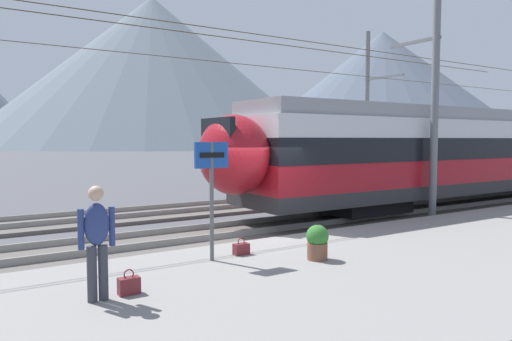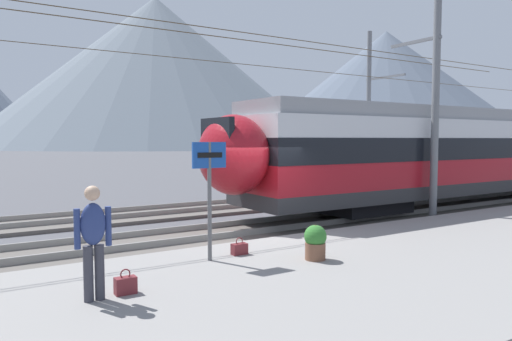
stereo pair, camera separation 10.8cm
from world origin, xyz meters
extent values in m
plane|color=#4C4C51|center=(0.00, 0.00, 0.00)|extent=(400.00, 400.00, 0.00)
cube|color=gray|center=(0.00, -4.19, 0.18)|extent=(120.00, 6.36, 0.35)
cube|color=#5B5651|center=(0.00, 1.16, 0.06)|extent=(120.00, 3.00, 0.12)
cube|color=gray|center=(0.00, 0.44, 0.20)|extent=(120.00, 0.07, 0.16)
cube|color=gray|center=(0.00, 1.88, 0.20)|extent=(120.00, 0.07, 0.16)
cube|color=#5B5651|center=(0.00, 5.72, 0.06)|extent=(120.00, 3.00, 0.12)
cube|color=gray|center=(0.00, 5.00, 0.20)|extent=(120.00, 0.07, 0.16)
cube|color=gray|center=(0.00, 6.43, 0.20)|extent=(120.00, 0.07, 0.16)
cube|color=#2D2D30|center=(11.85, 1.16, 0.92)|extent=(22.74, 2.81, 0.45)
cube|color=maroon|center=(11.85, 1.16, 1.57)|extent=(22.74, 2.81, 0.85)
cube|color=black|center=(11.85, 1.16, 2.38)|extent=(22.74, 2.85, 0.75)
cube|color=silver|center=(11.85, 1.16, 3.08)|extent=(22.74, 2.81, 0.65)
cube|color=gray|center=(11.85, 1.16, 3.62)|extent=(22.44, 2.61, 0.45)
cube|color=black|center=(4.80, 1.16, 0.49)|extent=(2.80, 2.25, 0.42)
ellipsoid|color=maroon|center=(-0.07, 1.16, 2.27)|extent=(1.80, 2.58, 2.25)
cube|color=black|center=(-0.57, 1.16, 2.70)|extent=(0.16, 1.68, 1.19)
cube|color=black|center=(15.11, 5.72, 0.49)|extent=(2.80, 2.35, 0.42)
ellipsoid|color=#1E429E|center=(8.14, 5.72, 2.27)|extent=(1.80, 2.71, 2.25)
cube|color=black|center=(7.64, 5.72, 2.70)|extent=(0.16, 1.77, 1.19)
cylinder|color=slate|center=(6.40, -0.54, 4.02)|extent=(0.24, 0.24, 8.04)
cube|color=slate|center=(6.40, 0.31, 5.93)|extent=(0.10, 2.00, 0.10)
cylinder|color=#473823|center=(6.40, 1.16, 5.68)|extent=(45.45, 0.02, 0.02)
cylinder|color=slate|center=(12.11, 7.98, 4.21)|extent=(0.24, 0.24, 8.42)
cube|color=slate|center=(12.11, 6.85, 5.88)|extent=(0.10, 2.56, 0.10)
cylinder|color=#473823|center=(12.11, 5.72, 5.63)|extent=(45.45, 0.02, 0.02)
cylinder|color=#59595B|center=(-2.49, -2.20, 1.50)|extent=(0.08, 0.08, 2.30)
cube|color=#19479E|center=(-2.49, -2.20, 2.41)|extent=(0.70, 0.06, 0.50)
cube|color=black|center=(-2.49, -2.23, 2.41)|extent=(0.52, 0.01, 0.10)
cylinder|color=#383842|center=(-5.03, -3.36, 0.76)|extent=(0.14, 0.14, 0.82)
cylinder|color=#383842|center=(-4.87, -3.36, 0.76)|extent=(0.14, 0.14, 0.82)
ellipsoid|color=navy|center=(-4.95, -3.36, 1.48)|extent=(0.36, 0.22, 0.62)
sphere|color=tan|center=(-4.95, -3.36, 1.93)|extent=(0.22, 0.22, 0.22)
cylinder|color=navy|center=(-5.17, -3.36, 1.43)|extent=(0.09, 0.09, 0.58)
cylinder|color=navy|center=(-4.73, -3.36, 1.43)|extent=(0.09, 0.09, 0.58)
cube|color=maroon|center=(-4.48, -3.31, 0.48)|extent=(0.32, 0.18, 0.26)
torus|color=maroon|center=(-4.48, -3.31, 0.66)|extent=(0.16, 0.02, 0.16)
cube|color=maroon|center=(-1.76, -2.09, 0.47)|extent=(0.32, 0.18, 0.23)
torus|color=maroon|center=(-1.76, -2.09, 0.63)|extent=(0.16, 0.02, 0.16)
cylinder|color=brown|center=(-0.71, -3.24, 0.52)|extent=(0.40, 0.40, 0.33)
sphere|color=#33752D|center=(-0.71, -3.24, 0.82)|extent=(0.44, 0.44, 0.44)
sphere|color=red|center=(-0.71, -3.24, 0.92)|extent=(0.24, 0.24, 0.24)
cone|color=slate|center=(52.31, 147.42, 25.54)|extent=(120.96, 120.96, 51.08)
cone|color=#515B6B|center=(164.15, 146.68, 26.42)|extent=(132.58, 132.58, 52.84)
camera|label=1|loc=(-6.67, -10.31, 2.71)|focal=33.28mm
camera|label=2|loc=(-6.58, -10.37, 2.71)|focal=33.28mm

